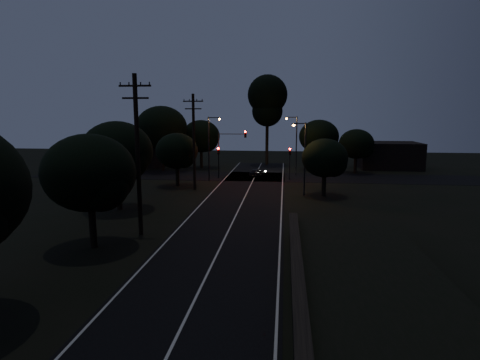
# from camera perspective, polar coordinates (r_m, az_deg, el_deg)

# --- Properties ---
(road_surface) EXTENTS (60.00, 70.00, 0.03)m
(road_surface) POSITION_cam_1_polar(r_m,az_deg,el_deg) (43.33, 1.05, -1.72)
(road_surface) COLOR black
(road_surface) RESTS_ON ground
(retaining_wall) EXTENTS (6.93, 26.00, 1.60)m
(retaining_wall) POSITION_cam_1_polar(r_m,az_deg,el_deg) (16.63, 19.88, -18.99)
(retaining_wall) COLOR black
(retaining_wall) RESTS_ON ground
(utility_pole_mid) EXTENTS (2.20, 0.30, 11.00)m
(utility_pole_mid) POSITION_cam_1_polar(r_m,az_deg,el_deg) (28.16, -14.35, 3.75)
(utility_pole_mid) COLOR black
(utility_pole_mid) RESTS_ON ground
(utility_pole_far) EXTENTS (2.20, 0.30, 10.50)m
(utility_pole_far) POSITION_cam_1_polar(r_m,az_deg,el_deg) (44.44, -6.58, 5.62)
(utility_pole_far) COLOR black
(utility_pole_far) RESTS_ON ground
(tree_left_b) EXTENTS (5.66, 5.66, 7.19)m
(tree_left_b) POSITION_cam_1_polar(r_m,az_deg,el_deg) (26.18, -20.34, 0.67)
(tree_left_b) COLOR black
(tree_left_b) RESTS_ON ground
(tree_left_c) EXTENTS (6.15, 6.15, 7.77)m
(tree_left_c) POSITION_cam_1_polar(r_m,az_deg,el_deg) (36.18, -16.83, 3.69)
(tree_left_c) COLOR black
(tree_left_c) RESTS_ON ground
(tree_left_d) EXTENTS (4.88, 4.88, 6.19)m
(tree_left_d) POSITION_cam_1_polar(r_m,az_deg,el_deg) (46.96, -8.81, 3.97)
(tree_left_d) COLOR black
(tree_left_d) RESTS_ON ground
(tree_far_nw) EXTENTS (5.86, 5.86, 7.42)m
(tree_far_nw) POSITION_cam_1_polar(r_m,az_deg,el_deg) (62.51, -5.40, 6.10)
(tree_far_nw) COLOR black
(tree_far_nw) RESTS_ON ground
(tree_far_w) EXTENTS (7.46, 7.46, 9.51)m
(tree_far_w) POSITION_cam_1_polar(r_m,az_deg,el_deg) (59.78, -10.90, 7.14)
(tree_far_w) COLOR black
(tree_far_w) RESTS_ON ground
(tree_far_ne) EXTENTS (5.94, 5.94, 7.51)m
(tree_far_ne) POSITION_cam_1_polar(r_m,az_deg,el_deg) (61.42, 11.36, 5.95)
(tree_far_ne) COLOR black
(tree_far_ne) RESTS_ON ground
(tree_far_e) EXTENTS (4.92, 4.92, 6.24)m
(tree_far_e) POSITION_cam_1_polar(r_m,az_deg,el_deg) (59.17, 16.39, 4.83)
(tree_far_e) COLOR black
(tree_far_e) RESTS_ON ground
(tree_right_a) EXTENTS (4.65, 4.65, 5.91)m
(tree_right_a) POSITION_cam_1_polar(r_m,az_deg,el_deg) (41.59, 12.19, 2.92)
(tree_right_a) COLOR black
(tree_right_a) RESTS_ON ground
(tall_pine) EXTENTS (6.43, 6.43, 14.62)m
(tall_pine) POSITION_cam_1_polar(r_m,az_deg,el_deg) (66.32, 3.92, 11.26)
(tall_pine) COLOR black
(tall_pine) RESTS_ON ground
(building_left) EXTENTS (10.00, 8.00, 4.40)m
(building_left) POSITION_cam_1_polar(r_m,az_deg,el_deg) (67.88, -14.32, 3.90)
(building_left) COLOR black
(building_left) RESTS_ON ground
(building_right) EXTENTS (9.00, 7.00, 4.00)m
(building_right) POSITION_cam_1_polar(r_m,az_deg,el_deg) (66.50, 20.37, 3.32)
(building_right) COLOR black
(building_right) RESTS_ON ground
(signal_left) EXTENTS (0.28, 0.35, 4.10)m
(signal_left) POSITION_cam_1_polar(r_m,az_deg,el_deg) (52.21, -3.07, 3.31)
(signal_left) COLOR black
(signal_left) RESTS_ON ground
(signal_right) EXTENTS (0.28, 0.35, 4.10)m
(signal_right) POSITION_cam_1_polar(r_m,az_deg,el_deg) (51.51, 7.10, 3.17)
(signal_right) COLOR black
(signal_right) RESTS_ON ground
(signal_mast) EXTENTS (3.70, 0.35, 6.25)m
(signal_mast) POSITION_cam_1_polar(r_m,az_deg,el_deg) (51.82, -1.24, 4.94)
(signal_mast) COLOR black
(signal_mast) RESTS_ON ground
(streetlight_a) EXTENTS (1.66, 0.26, 8.00)m
(streetlight_a) POSITION_cam_1_polar(r_m,az_deg,el_deg) (50.22, -4.26, 5.12)
(streetlight_a) COLOR black
(streetlight_a) RESTS_ON ground
(streetlight_b) EXTENTS (1.66, 0.26, 8.00)m
(streetlight_b) POSITION_cam_1_polar(r_m,az_deg,el_deg) (55.36, 7.82, 5.45)
(streetlight_b) COLOR black
(streetlight_b) RESTS_ON ground
(streetlight_c) EXTENTS (1.46, 0.26, 7.50)m
(streetlight_c) POSITION_cam_1_polar(r_m,az_deg,el_deg) (41.45, 8.99, 3.73)
(streetlight_c) COLOR black
(streetlight_c) RESTS_ON ground
(car) EXTENTS (2.22, 3.36, 1.06)m
(car) POSITION_cam_1_polar(r_m,az_deg,el_deg) (54.12, 2.45, 1.07)
(car) COLOR black
(car) RESTS_ON ground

